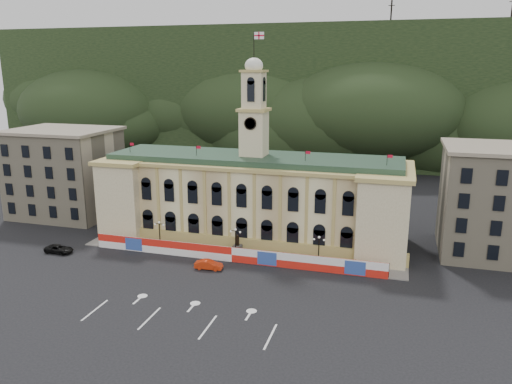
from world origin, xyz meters
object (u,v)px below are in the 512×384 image
(lamp_center, at_px, (236,240))
(red_sedan, at_px, (209,265))
(statue, at_px, (238,249))
(black_suv, at_px, (59,249))

(lamp_center, bearing_deg, red_sedan, -113.05)
(statue, xyz_separation_m, lamp_center, (0.00, -1.00, 1.89))
(red_sedan, bearing_deg, lamp_center, -27.78)
(red_sedan, bearing_deg, statue, -24.75)
(statue, relative_size, red_sedan, 0.81)
(lamp_center, relative_size, red_sedan, 1.13)
(red_sedan, bearing_deg, black_suv, 86.33)
(statue, distance_m, red_sedan, 7.43)
(statue, distance_m, black_suv, 30.92)
(statue, distance_m, lamp_center, 2.14)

